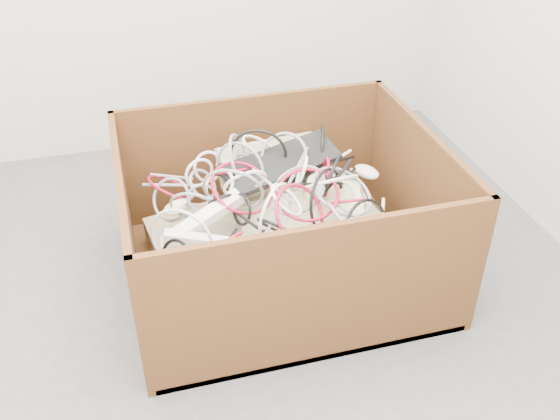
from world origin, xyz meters
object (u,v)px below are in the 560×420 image
object	(u,v)px
power_strip_right	(201,241)
vga_plug	(340,192)
cardboard_box	(277,245)
power_strip_left	(207,216)

from	to	relation	value
power_strip_right	vga_plug	world-z (taller)	power_strip_right
cardboard_box	power_strip_left	xyz separation A→B (m)	(-0.28, -0.06, 0.23)
cardboard_box	power_strip_right	bearing A→B (deg)	-154.64
power_strip_right	vga_plug	distance (m)	0.60
cardboard_box	power_strip_right	size ratio (longest dim) A/B	4.54
power_strip_right	cardboard_box	bearing A→B (deg)	40.66
power_strip_right	vga_plug	size ratio (longest dim) A/B	5.71
vga_plug	power_strip_left	bearing A→B (deg)	-131.18
power_strip_right	vga_plug	xyz separation A→B (m)	(0.57, 0.18, -0.01)
power_strip_left	power_strip_right	distance (m)	0.10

